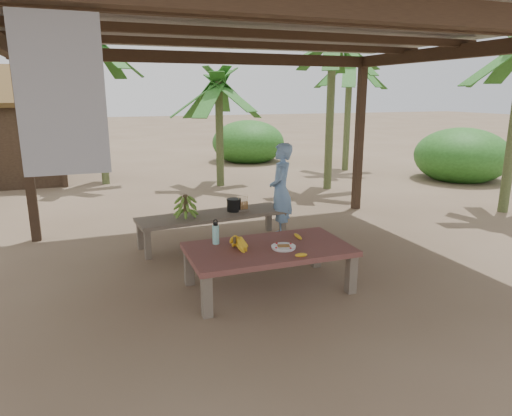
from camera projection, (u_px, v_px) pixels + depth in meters
name	position (u px, v px, depth m)	size (l,w,h in m)	color
ground	(265.00, 269.00, 5.77)	(80.00, 80.00, 0.00)	brown
pavilion	(265.00, 36.00, 5.07)	(6.60, 5.60, 2.95)	black
work_table	(269.00, 252.00, 5.09)	(1.81, 1.02, 0.50)	brown
bench	(214.00, 218.00, 6.66)	(2.25, 0.80, 0.45)	brown
ripe_banana_bunch	(235.00, 243.00, 4.94)	(0.27, 0.23, 0.16)	yellow
plate	(283.00, 247.00, 5.01)	(0.27, 0.27, 0.04)	white
loose_banana_front	(301.00, 255.00, 4.76)	(0.04, 0.16, 0.04)	yellow
loose_banana_side	(298.00, 236.00, 5.37)	(0.04, 0.16, 0.04)	yellow
water_flask	(216.00, 234.00, 5.15)	(0.08, 0.08, 0.29)	#42CFC4
green_banana_stalk	(186.00, 206.00, 6.43)	(0.30, 0.30, 0.34)	#598C2D
cooking_pot	(234.00, 205.00, 6.79)	(0.21, 0.21, 0.18)	black
skewer_rack	(243.00, 203.00, 6.77)	(0.18, 0.08, 0.24)	#A57F47
woman	(281.00, 191.00, 6.91)	(0.53, 0.35, 1.45)	#76A2DF
banana_plant_ne	(333.00, 51.00, 9.90)	(1.80, 1.80, 3.56)	#596638
banana_plant_n	(219.00, 94.00, 10.44)	(1.80, 1.80, 2.62)	#596638
banana_plant_nw	(96.00, 53.00, 10.45)	(1.80, 1.80, 3.56)	#596638
banana_plant_far	(350.00, 68.00, 12.51)	(1.80, 1.80, 3.31)	#596638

